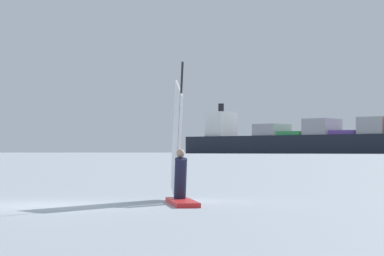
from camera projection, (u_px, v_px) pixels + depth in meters
ground_plane at (40, 206)px, 20.09m from camera, size 4000.00×4000.00×0.00m
windsurfer at (179, 169)px, 21.10m from camera, size 2.58×3.28×3.88m
cargo_ship at (309, 139)px, 508.13m from camera, size 185.97×56.80×35.07m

